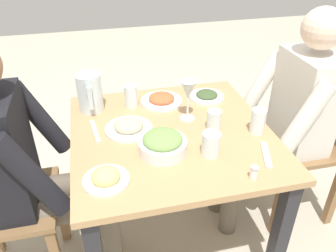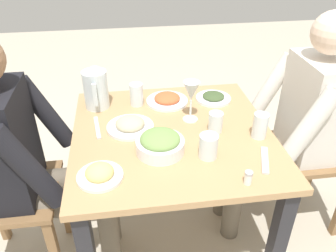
# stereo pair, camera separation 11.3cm
# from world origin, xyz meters

# --- Properties ---
(ground_plane) EXTENTS (8.00, 8.00, 0.00)m
(ground_plane) POSITION_xyz_m (0.00, 0.00, 0.00)
(ground_plane) COLOR #B7AD99
(dining_table) EXTENTS (0.89, 0.89, 0.70)m
(dining_table) POSITION_xyz_m (0.00, 0.00, 0.58)
(dining_table) COLOR tan
(dining_table) RESTS_ON ground_plane
(chair_far) EXTENTS (0.40, 0.40, 0.90)m
(chair_far) POSITION_xyz_m (-0.06, 0.82, 0.51)
(chair_far) COLOR olive
(chair_far) RESTS_ON ground_plane
(diner_near) EXTENTS (0.48, 0.53, 1.19)m
(diner_near) POSITION_xyz_m (0.04, -0.61, 0.66)
(diner_near) COLOR black
(diner_near) RESTS_ON ground_plane
(diner_far) EXTENTS (0.48, 0.53, 1.19)m
(diner_far) POSITION_xyz_m (-0.06, 0.61, 0.66)
(diner_far) COLOR silver
(diner_far) RESTS_ON ground_plane
(water_pitcher) EXTENTS (0.16, 0.12, 0.19)m
(water_pitcher) POSITION_xyz_m (-0.28, -0.34, 0.80)
(water_pitcher) COLOR silver
(water_pitcher) RESTS_ON dining_table
(salad_bowl) EXTENTS (0.20, 0.20, 0.09)m
(salad_bowl) POSITION_xyz_m (0.14, -0.07, 0.74)
(salad_bowl) COLOR white
(salad_bowl) RESTS_ON dining_table
(plate_fries) EXTENTS (0.17, 0.17, 0.06)m
(plate_fries) POSITION_xyz_m (0.27, -0.31, 0.72)
(plate_fries) COLOR white
(plate_fries) RESTS_ON dining_table
(plate_rice_curry) EXTENTS (0.21, 0.21, 0.05)m
(plate_rice_curry) POSITION_xyz_m (-0.28, 0.02, 0.72)
(plate_rice_curry) COLOR white
(plate_rice_curry) RESTS_ON dining_table
(plate_dolmas) EXTENTS (0.18, 0.18, 0.04)m
(plate_dolmas) POSITION_xyz_m (-0.27, 0.26, 0.71)
(plate_dolmas) COLOR white
(plate_dolmas) RESTS_ON dining_table
(plate_beans) EXTENTS (0.21, 0.21, 0.06)m
(plate_beans) POSITION_xyz_m (-0.06, -0.19, 0.72)
(plate_beans) COLOR white
(plate_beans) RESTS_ON dining_table
(water_glass_near_right) EXTENTS (0.07, 0.07, 0.11)m
(water_glass_near_right) POSITION_xyz_m (-0.28, -0.14, 0.76)
(water_glass_near_right) COLOR silver
(water_glass_near_right) RESTS_ON dining_table
(water_glass_center) EXTENTS (0.06, 0.06, 0.09)m
(water_glass_center) POSITION_xyz_m (0.02, 0.19, 0.75)
(water_glass_center) COLOR silver
(water_glass_center) RESTS_ON dining_table
(water_glass_near_left) EXTENTS (0.08, 0.08, 0.10)m
(water_glass_near_left) POSITION_xyz_m (0.20, 0.11, 0.75)
(water_glass_near_left) COLOR silver
(water_glass_near_left) RESTS_ON dining_table
(water_glass_far_right) EXTENTS (0.06, 0.06, 0.11)m
(water_glass_far_right) POSITION_xyz_m (0.09, 0.37, 0.76)
(water_glass_far_right) COLOR silver
(water_glass_far_right) RESTS_ON dining_table
(wine_glass) EXTENTS (0.08, 0.08, 0.20)m
(wine_glass) POSITION_xyz_m (-0.09, 0.10, 0.84)
(wine_glass) COLOR silver
(wine_glass) RESTS_ON dining_table
(salt_shaker) EXTENTS (0.03, 0.03, 0.05)m
(salt_shaker) POSITION_xyz_m (0.38, 0.22, 0.73)
(salt_shaker) COLOR white
(salt_shaker) RESTS_ON dining_table
(fork_near) EXTENTS (0.17, 0.08, 0.01)m
(fork_near) POSITION_xyz_m (0.26, 0.33, 0.70)
(fork_near) COLOR silver
(fork_near) RESTS_ON dining_table
(knife_near) EXTENTS (0.19, 0.04, 0.01)m
(knife_near) POSITION_xyz_m (-0.08, -0.33, 0.70)
(knife_near) COLOR silver
(knife_near) RESTS_ON dining_table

